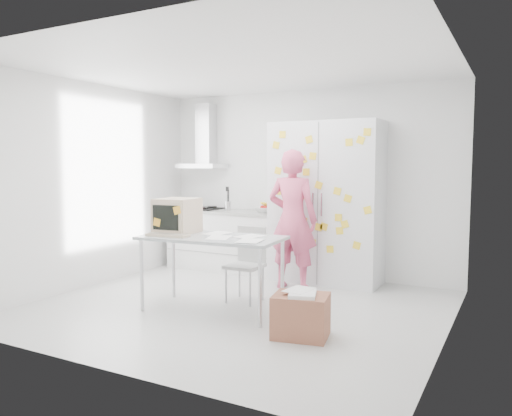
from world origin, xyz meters
The scene contains 10 objects.
floor centered at (0.00, 0.00, -0.01)m, with size 4.50×4.00×0.02m, color silver.
walls centered at (0.00, 0.72, 1.35)m, with size 4.52×4.01×2.70m.
ceiling centered at (0.00, 0.00, 2.70)m, with size 4.50×4.00×0.02m, color white.
counter_run centered at (-1.20, 1.70, 0.47)m, with size 1.84×0.63×1.28m.
range_hood centered at (-1.65, 1.84, 1.96)m, with size 0.70×0.48×1.01m.
tall_cabinet centered at (0.45, 1.67, 1.10)m, with size 1.50×0.68×2.20m.
person centered at (0.20, 1.10, 0.91)m, with size 0.66×0.44×1.82m, color #DD567B.
desk centered at (-0.49, -0.22, 0.94)m, with size 1.61×0.90×1.24m.
chair centered at (-0.04, 0.32, 0.50)m, with size 0.40×0.40×0.88m.
cardboard_box centered at (1.03, -0.56, 0.21)m, with size 0.57×0.49×0.44m.
Camera 1 is at (2.82, -4.81, 1.62)m, focal length 35.00 mm.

